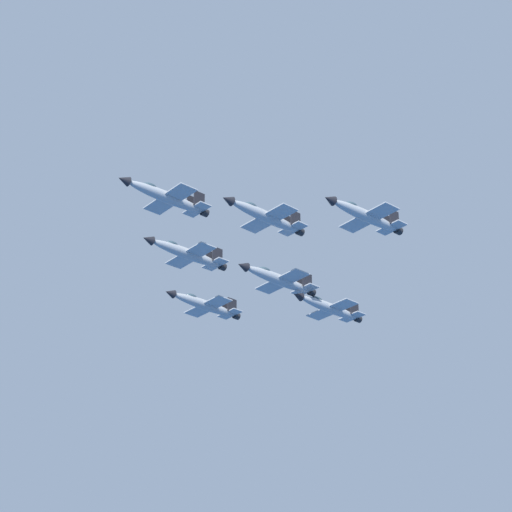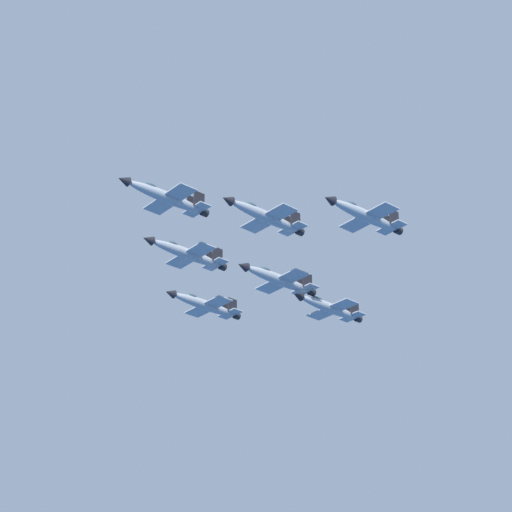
{
  "view_description": "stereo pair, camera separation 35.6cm",
  "coord_description": "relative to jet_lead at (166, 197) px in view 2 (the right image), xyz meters",
  "views": [
    {
      "loc": [
        -132.46,
        14.91,
        10.56
      ],
      "look_at": [
        5.11,
        -43.0,
        87.03
      ],
      "focal_mm": 67.32,
      "sensor_mm": 36.0,
      "label": 1
    },
    {
      "loc": [
        -132.59,
        14.58,
        10.56
      ],
      "look_at": [
        5.11,
        -43.0,
        87.03
      ],
      "focal_mm": 67.32,
      "sensor_mm": 36.0,
      "label": 2
    }
  ],
  "objects": [
    {
      "name": "jet_lead",
      "position": [
        0.0,
        0.0,
        0.0
      ],
      "size": [
        11.3,
        17.49,
        3.77
      ],
      "rotation": [
        0.0,
        0.0,
        1.88
      ],
      "color": "#9EA3A8"
    },
    {
      "name": "jet_right_wingman",
      "position": [
        13.99,
        -8.56,
        -2.17
      ],
      "size": [
        11.45,
        17.73,
        3.82
      ],
      "rotation": [
        0.0,
        0.0,
        1.87
      ],
      "color": "#9EA3A8"
    },
    {
      "name": "jet_slot_rear",
      "position": [
        7.79,
        -23.75,
        -7.25
      ],
      "size": [
        11.35,
        17.53,
        3.78
      ],
      "rotation": [
        0.0,
        0.0,
        1.89
      ],
      "color": "#9EA3A8"
    },
    {
      "name": "jet_left_outer",
      "position": [
        -12.39,
        -30.38,
        -3.34
      ],
      "size": [
        11.15,
        17.28,
        3.72
      ],
      "rotation": [
        0.0,
        0.0,
        1.87
      ],
      "color": "#9EA3A8"
    },
    {
      "name": "jet_left_wingman",
      "position": [
        -6.2,
        -15.19,
        -3.59
      ],
      "size": [
        11.05,
        17.01,
        3.69
      ],
      "rotation": [
        0.0,
        0.0,
        1.9
      ],
      "color": "#9EA3A8"
    },
    {
      "name": "jet_trailing",
      "position": [
        11.69,
        -35.63,
        -9.06
      ],
      "size": [
        10.89,
        16.77,
        3.63
      ],
      "rotation": [
        0.0,
        0.0,
        1.9
      ],
      "color": "#9EA3A8"
    },
    {
      "name": "jet_right_outer",
      "position": [
        27.98,
        -17.12,
        -4.95
      ],
      "size": [
        11.32,
        17.46,
        3.77
      ],
      "rotation": [
        0.0,
        0.0,
        1.89
      ],
      "color": "#9EA3A8"
    }
  ]
}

